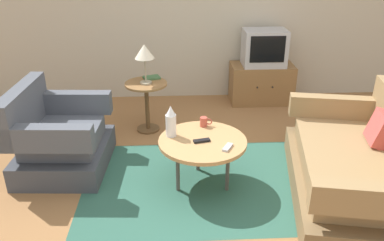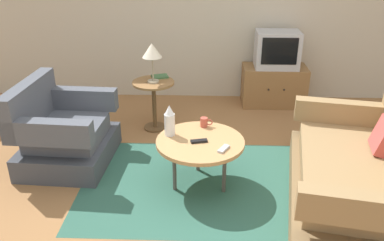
{
  "view_description": "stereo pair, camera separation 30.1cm",
  "coord_description": "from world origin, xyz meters",
  "px_view_note": "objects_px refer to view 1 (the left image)",
  "views": [
    {
      "loc": [
        -0.36,
        -3.02,
        2.17
      ],
      "look_at": [
        -0.18,
        0.41,
        0.55
      ],
      "focal_mm": 37.29,
      "sensor_mm": 36.0,
      "label": 1
    },
    {
      "loc": [
        -0.06,
        -3.03,
        2.17
      ],
      "look_at": [
        -0.18,
        0.41,
        0.55
      ],
      "focal_mm": 37.29,
      "sensor_mm": 36.0,
      "label": 2
    }
  ],
  "objects_px": {
    "table_lamp": "(144,53)",
    "book": "(152,78)",
    "vase": "(171,122)",
    "television": "(264,48)",
    "side_table": "(147,97)",
    "mug": "(204,122)",
    "tv_remote_dark": "(202,141)",
    "armchair": "(58,140)",
    "coffee_table": "(202,143)",
    "tv_stand": "(261,83)",
    "couch": "(357,169)",
    "tv_remote_silver": "(228,147)"
  },
  "relations": [
    {
      "from": "television",
      "to": "tv_remote_silver",
      "type": "bearing_deg",
      "value": -109.6
    },
    {
      "from": "vase",
      "to": "book",
      "type": "distance_m",
      "value": 1.26
    },
    {
      "from": "armchair",
      "to": "table_lamp",
      "type": "distance_m",
      "value": 1.32
    },
    {
      "from": "tv_stand",
      "to": "mug",
      "type": "xyz_separation_m",
      "value": [
        -0.94,
        -1.73,
        0.25
      ]
    },
    {
      "from": "tv_stand",
      "to": "tv_remote_dark",
      "type": "distance_m",
      "value": 2.28
    },
    {
      "from": "television",
      "to": "table_lamp",
      "type": "bearing_deg",
      "value": -151.71
    },
    {
      "from": "armchair",
      "to": "vase",
      "type": "relative_size",
      "value": 3.4
    },
    {
      "from": "side_table",
      "to": "television",
      "type": "bearing_deg",
      "value": 27.72
    },
    {
      "from": "table_lamp",
      "to": "book",
      "type": "distance_m",
      "value": 0.39
    },
    {
      "from": "armchair",
      "to": "coffee_table",
      "type": "distance_m",
      "value": 1.47
    },
    {
      "from": "side_table",
      "to": "vase",
      "type": "xyz_separation_m",
      "value": [
        0.29,
        -1.08,
        0.18
      ]
    },
    {
      "from": "table_lamp",
      "to": "tv_remote_dark",
      "type": "bearing_deg",
      "value": -65.14
    },
    {
      "from": "vase",
      "to": "side_table",
      "type": "bearing_deg",
      "value": 104.76
    },
    {
      "from": "television",
      "to": "vase",
      "type": "height_order",
      "value": "television"
    },
    {
      "from": "coffee_table",
      "to": "vase",
      "type": "relative_size",
      "value": 2.72
    },
    {
      "from": "table_lamp",
      "to": "mug",
      "type": "height_order",
      "value": "table_lamp"
    },
    {
      "from": "couch",
      "to": "mug",
      "type": "distance_m",
      "value": 1.44
    },
    {
      "from": "tv_stand",
      "to": "television",
      "type": "relative_size",
      "value": 1.5
    },
    {
      "from": "armchair",
      "to": "couch",
      "type": "xyz_separation_m",
      "value": [
        2.76,
        -0.65,
        -0.01
      ]
    },
    {
      "from": "armchair",
      "to": "mug",
      "type": "distance_m",
      "value": 1.46
    },
    {
      "from": "table_lamp",
      "to": "book",
      "type": "height_order",
      "value": "table_lamp"
    },
    {
      "from": "armchair",
      "to": "vase",
      "type": "xyz_separation_m",
      "value": [
        1.13,
        -0.29,
        0.31
      ]
    },
    {
      "from": "tv_remote_dark",
      "to": "side_table",
      "type": "bearing_deg",
      "value": 101.96
    },
    {
      "from": "coffee_table",
      "to": "table_lamp",
      "type": "height_order",
      "value": "table_lamp"
    },
    {
      "from": "side_table",
      "to": "book",
      "type": "bearing_deg",
      "value": 68.58
    },
    {
      "from": "side_table",
      "to": "mug",
      "type": "height_order",
      "value": "side_table"
    },
    {
      "from": "tv_stand",
      "to": "tv_remote_dark",
      "type": "height_order",
      "value": "tv_stand"
    },
    {
      "from": "side_table",
      "to": "tv_stand",
      "type": "distance_m",
      "value": 1.76
    },
    {
      "from": "couch",
      "to": "tv_stand",
      "type": "xyz_separation_m",
      "value": [
        -0.38,
        2.28,
        -0.02
      ]
    },
    {
      "from": "tv_remote_silver",
      "to": "mug",
      "type": "bearing_deg",
      "value": -130.65
    },
    {
      "from": "tv_stand",
      "to": "television",
      "type": "bearing_deg",
      "value": -90.0
    },
    {
      "from": "table_lamp",
      "to": "tv_remote_dark",
      "type": "xyz_separation_m",
      "value": [
        0.56,
        -1.2,
        -0.48
      ]
    },
    {
      "from": "vase",
      "to": "television",
      "type": "bearing_deg",
      "value": 56.39
    },
    {
      "from": "tv_stand",
      "to": "vase",
      "type": "distance_m",
      "value": 2.32
    },
    {
      "from": "table_lamp",
      "to": "couch",
      "type": "bearing_deg",
      "value": -36.67
    },
    {
      "from": "armchair",
      "to": "table_lamp",
      "type": "xyz_separation_m",
      "value": [
        0.84,
        0.77,
        0.66
      ]
    },
    {
      "from": "television",
      "to": "side_table",
      "type": "bearing_deg",
      "value": -152.28
    },
    {
      "from": "coffee_table",
      "to": "television",
      "type": "distance_m",
      "value": 2.25
    },
    {
      "from": "vase",
      "to": "tv_stand",
      "type": "bearing_deg",
      "value": 56.66
    },
    {
      "from": "armchair",
      "to": "side_table",
      "type": "height_order",
      "value": "armchair"
    },
    {
      "from": "coffee_table",
      "to": "table_lamp",
      "type": "xyz_separation_m",
      "value": [
        -0.57,
        1.16,
        0.52
      ]
    },
    {
      "from": "armchair",
      "to": "side_table",
      "type": "relative_size",
      "value": 1.67
    },
    {
      "from": "coffee_table",
      "to": "television",
      "type": "relative_size",
      "value": 1.42
    },
    {
      "from": "mug",
      "to": "armchair",
      "type": "bearing_deg",
      "value": 175.8
    },
    {
      "from": "book",
      "to": "vase",
      "type": "bearing_deg",
      "value": -97.77
    },
    {
      "from": "coffee_table",
      "to": "book",
      "type": "distance_m",
      "value": 1.44
    },
    {
      "from": "book",
      "to": "armchair",
      "type": "bearing_deg",
      "value": -151.61
    },
    {
      "from": "tv_stand",
      "to": "book",
      "type": "relative_size",
      "value": 3.79
    },
    {
      "from": "television",
      "to": "book",
      "type": "bearing_deg",
      "value": -156.13
    },
    {
      "from": "table_lamp",
      "to": "tv_stand",
      "type": "bearing_deg",
      "value": 28.85
    }
  ]
}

